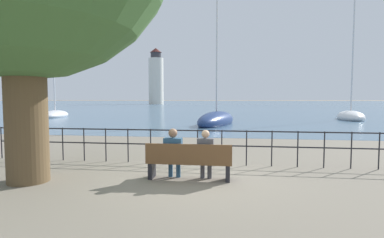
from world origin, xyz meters
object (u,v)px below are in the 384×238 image
(sailboat_0, at_px, (351,116))
(harbor_lighthouse, at_px, (156,78))
(sailboat_1, at_px, (216,120))
(seated_person_left, at_px, (173,151))
(sailboat_2, at_px, (55,115))
(seated_person_right, at_px, (206,152))
(park_bench, at_px, (189,162))

(sailboat_0, bearing_deg, harbor_lighthouse, 126.23)
(sailboat_1, bearing_deg, seated_person_left, -77.86)
(seated_person_left, xyz_separation_m, sailboat_2, (-17.83, 23.12, -0.43))
(seated_person_left, relative_size, sailboat_0, 0.10)
(sailboat_1, xyz_separation_m, sailboat_2, (-18.02, 7.13, -0.07))
(sailboat_2, relative_size, harbor_lighthouse, 0.41)
(seated_person_right, height_order, harbor_lighthouse, harbor_lighthouse)
(sailboat_2, height_order, harbor_lighthouse, harbor_lighthouse)
(sailboat_0, distance_m, sailboat_1, 14.24)
(sailboat_0, relative_size, sailboat_2, 1.41)
(sailboat_1, distance_m, sailboat_2, 19.38)
(harbor_lighthouse, bearing_deg, seated_person_left, -75.12)
(sailboat_1, relative_size, sailboat_2, 1.26)
(park_bench, height_order, seated_person_left, seated_person_left)
(seated_person_left, height_order, harbor_lighthouse, harbor_lighthouse)
(park_bench, xyz_separation_m, sailboat_1, (-0.21, 16.06, -0.11))
(sailboat_0, height_order, sailboat_1, sailboat_0)
(seated_person_right, bearing_deg, park_bench, -168.55)
(park_bench, relative_size, seated_person_right, 1.70)
(park_bench, bearing_deg, sailboat_2, 128.17)
(sailboat_1, bearing_deg, sailboat_2, 171.21)
(park_bench, xyz_separation_m, sailboat_2, (-18.23, 23.19, -0.18))
(seated_person_right, height_order, sailboat_1, sailboat_1)
(sailboat_2, bearing_deg, seated_person_left, -63.11)
(seated_person_left, xyz_separation_m, seated_person_right, (0.80, 0.00, -0.02))
(sailboat_1, xyz_separation_m, harbor_lighthouse, (-27.33, 86.22, 9.34))
(sailboat_0, height_order, harbor_lighthouse, harbor_lighthouse)
(park_bench, height_order, harbor_lighthouse, harbor_lighthouse)
(park_bench, height_order, sailboat_2, sailboat_2)
(seated_person_right, distance_m, harbor_lighthouse, 106.33)
(seated_person_left, bearing_deg, park_bench, -11.04)
(seated_person_right, distance_m, sailboat_1, 15.99)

